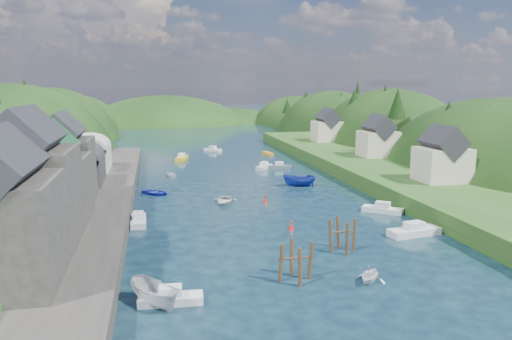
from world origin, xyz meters
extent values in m
plane|color=black|center=(0.00, 50.00, 0.00)|extent=(600.00, 600.00, 0.00)
ellipsoid|color=black|center=(-45.00, 75.00, -9.10)|extent=(44.00, 75.56, 52.00)
ellipsoid|color=black|center=(-45.00, 118.00, -8.43)|extent=(44.00, 75.56, 48.19)
ellipsoid|color=black|center=(-45.00, 160.00, -6.82)|extent=(44.00, 75.56, 39.00)
ellipsoid|color=black|center=(45.00, 32.00, -7.78)|extent=(36.00, 75.56, 44.49)
ellipsoid|color=black|center=(45.00, 75.00, -8.40)|extent=(36.00, 75.56, 48.00)
ellipsoid|color=black|center=(45.00, 118.00, -7.78)|extent=(36.00, 75.56, 44.49)
ellipsoid|color=black|center=(45.00, 160.00, -6.30)|extent=(36.00, 75.56, 36.00)
ellipsoid|color=black|center=(-10.00, 170.00, -10.00)|extent=(80.00, 60.00, 44.00)
ellipsoid|color=black|center=(18.00, 180.00, -12.00)|extent=(70.00, 56.00, 36.00)
cone|color=black|center=(-40.54, 65.88, 12.59)|extent=(4.73, 4.73, 5.65)
cone|color=black|center=(-41.78, 72.63, 13.82)|extent=(4.34, 4.34, 8.45)
cone|color=black|center=(-39.98, 81.69, 8.25)|extent=(5.28, 5.28, 4.82)
cone|color=black|center=(-43.40, 92.86, 12.32)|extent=(4.77, 4.77, 6.56)
cone|color=black|center=(-36.72, 102.61, 8.52)|extent=(4.07, 4.07, 5.06)
cone|color=black|center=(-38.84, 117.92, 9.76)|extent=(4.56, 4.56, 8.11)
cone|color=black|center=(-43.93, 122.48, 7.89)|extent=(4.75, 4.75, 5.11)
cone|color=black|center=(-38.02, 137.86, 8.88)|extent=(4.27, 4.27, 7.05)
cone|color=black|center=(39.06, 28.66, 10.58)|extent=(5.03, 5.03, 5.54)
cone|color=black|center=(37.67, 37.73, 10.21)|extent=(5.29, 5.29, 7.16)
cone|color=black|center=(34.79, 51.83, 12.64)|extent=(4.07, 4.07, 6.31)
cone|color=black|center=(38.21, 58.94, 8.10)|extent=(3.40, 3.40, 5.66)
cone|color=black|center=(41.48, 71.30, 11.87)|extent=(4.94, 4.94, 9.68)
cone|color=black|center=(36.15, 77.85, 12.15)|extent=(5.25, 5.25, 6.19)
cone|color=black|center=(41.47, 88.49, 13.14)|extent=(3.36, 3.36, 9.35)
cone|color=black|center=(43.44, 105.77, 10.73)|extent=(4.57, 4.57, 7.16)
cone|color=black|center=(42.44, 116.45, 8.85)|extent=(3.59, 3.59, 5.83)
cone|color=black|center=(39.39, 129.68, 11.47)|extent=(4.14, 4.14, 5.76)
cone|color=black|center=(34.44, 137.55, 8.47)|extent=(3.83, 3.83, 5.65)
cube|color=#2D2B28|center=(-24.00, 20.00, 1.00)|extent=(12.00, 110.00, 2.00)
cube|color=#234719|center=(-31.00, 20.00, 1.25)|extent=(12.00, 110.00, 2.50)
cube|color=#2D2B28|center=(-26.00, -6.00, 6.00)|extent=(8.00, 9.00, 8.00)
cube|color=#2D2B28|center=(-26.00, 3.00, 6.50)|extent=(8.00, 9.00, 9.00)
cube|color=black|center=(-26.00, 3.00, 11.96)|extent=(5.88, 9.36, 5.88)
cube|color=#2D2B28|center=(-26.00, 12.00, 5.50)|extent=(8.00, 9.00, 7.00)
cube|color=#1E592D|center=(-26.00, 12.00, 9.96)|extent=(5.88, 9.36, 5.88)
cube|color=#2D2B28|center=(-26.00, 21.00, 6.00)|extent=(7.00, 8.00, 8.00)
cube|color=black|center=(-26.00, 21.00, 10.84)|extent=(5.15, 8.32, 5.15)
cube|color=#2D2D30|center=(-26.00, 33.00, 4.00)|extent=(7.00, 9.00, 4.00)
cylinder|color=#2D2D30|center=(-26.00, 33.00, 6.00)|extent=(7.00, 9.00, 7.00)
cube|color=#B2B2A8|center=(-26.00, 45.00, 4.00)|extent=(7.00, 9.00, 4.00)
cylinder|color=#B2B2A8|center=(-26.00, 45.00, 6.00)|extent=(7.00, 9.00, 7.00)
cube|color=#234719|center=(25.00, 40.00, 1.20)|extent=(16.00, 120.00, 2.40)
cube|color=beige|center=(27.00, 22.00, 4.90)|extent=(7.00, 6.00, 5.00)
cube|color=black|center=(27.00, 22.00, 8.24)|extent=(5.15, 6.24, 5.15)
cube|color=beige|center=(29.00, 48.00, 4.90)|extent=(7.00, 6.00, 5.00)
cube|color=black|center=(29.00, 48.00, 8.24)|extent=(5.15, 6.24, 5.15)
cube|color=beige|center=(28.00, 75.00, 4.90)|extent=(7.00, 6.00, 5.00)
cube|color=black|center=(28.00, 75.00, 8.24)|extent=(5.15, 6.24, 5.15)
cylinder|color=#382314|center=(-1.92, -4.67, 1.37)|extent=(0.32, 0.32, 3.94)
cylinder|color=#382314|center=(-3.24, -3.35, 1.37)|extent=(0.32, 0.32, 3.94)
cylinder|color=#382314|center=(-4.56, -4.67, 1.37)|extent=(0.32, 0.32, 3.94)
cylinder|color=#382314|center=(-3.24, -5.99, 1.37)|extent=(0.32, 0.32, 3.94)
cylinder|color=#382314|center=(-3.24, -4.67, 2.00)|extent=(3.16, 0.16, 0.16)
cylinder|color=#382314|center=(4.81, 1.78, 1.36)|extent=(0.32, 0.32, 3.92)
cylinder|color=#382314|center=(3.57, 3.03, 1.36)|extent=(0.32, 0.32, 3.92)
cylinder|color=#382314|center=(2.32, 1.78, 1.36)|extent=(0.32, 0.32, 3.92)
cylinder|color=#382314|center=(3.57, 0.54, 1.36)|extent=(0.32, 0.32, 3.92)
cylinder|color=#382314|center=(3.57, 1.78, 1.99)|extent=(2.99, 0.16, 0.16)
cone|color=red|center=(0.45, 9.91, 0.45)|extent=(0.70, 0.70, 0.90)
sphere|color=red|center=(0.45, 9.91, 0.95)|extent=(0.30, 0.30, 0.30)
cone|color=red|center=(0.43, 23.43, 0.45)|extent=(0.70, 0.70, 0.90)
sphere|color=red|center=(0.43, 23.43, 0.95)|extent=(0.30, 0.30, 0.30)
cube|color=silver|center=(14.42, 15.16, 0.33)|extent=(5.13, 4.65, 0.73)
cube|color=silver|center=(14.42, 15.16, 1.08)|extent=(2.18, 2.09, 0.70)
imported|color=navy|center=(8.43, 33.65, 0.89)|extent=(5.73, 3.29, 2.08)
cube|color=silver|center=(-13.97, -7.17, 0.31)|extent=(5.06, 1.94, 0.70)
cube|color=silver|center=(-13.97, -7.17, 1.05)|extent=(1.81, 1.25, 0.70)
imported|color=silver|center=(-15.10, -7.43, 0.93)|extent=(4.84, 5.81, 2.16)
cube|color=silver|center=(13.38, 5.11, 0.38)|extent=(6.31, 2.97, 0.85)
cube|color=silver|center=(13.38, 5.11, 1.20)|extent=(2.33, 1.73, 0.70)
imported|color=white|center=(2.94, -6.26, 0.67)|extent=(4.08, 4.11, 1.64)
cube|color=#51585C|center=(-12.00, 46.86, 0.23)|extent=(1.74, 3.76, 0.51)
cube|color=silver|center=(-0.46, 79.57, 0.30)|extent=(4.43, 4.45, 0.66)
cube|color=silver|center=(-0.46, 79.57, 1.01)|extent=(1.94, 1.94, 0.70)
cube|color=gold|center=(-8.92, 66.48, 0.37)|extent=(3.32, 6.25, 0.83)
cube|color=silver|center=(-8.92, 66.48, 1.18)|extent=(1.83, 2.35, 0.70)
cube|color=silver|center=(-17.00, 16.07, 0.34)|extent=(1.85, 5.38, 0.75)
cube|color=silver|center=(-17.00, 16.07, 1.10)|extent=(1.27, 1.89, 0.70)
cube|color=orange|center=(11.74, 71.13, 0.26)|extent=(2.15, 4.29, 0.57)
cube|color=#555D61|center=(9.58, 51.36, 0.30)|extent=(4.98, 2.91, 0.66)
cube|color=silver|center=(9.58, 51.36, 1.01)|extent=(1.91, 1.54, 0.70)
imported|color=#1B2295|center=(-14.88, 32.10, 0.33)|extent=(5.70, 5.59, 0.97)
imported|color=silver|center=(-5.37, 24.62, 0.35)|extent=(4.72, 5.60, 0.99)
cube|color=silver|center=(6.53, 51.70, 0.32)|extent=(4.23, 5.13, 0.71)
cube|color=silver|center=(6.53, 51.70, 1.06)|extent=(1.97, 2.13, 0.70)
camera|label=1|loc=(-14.81, -44.00, 16.80)|focal=35.00mm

